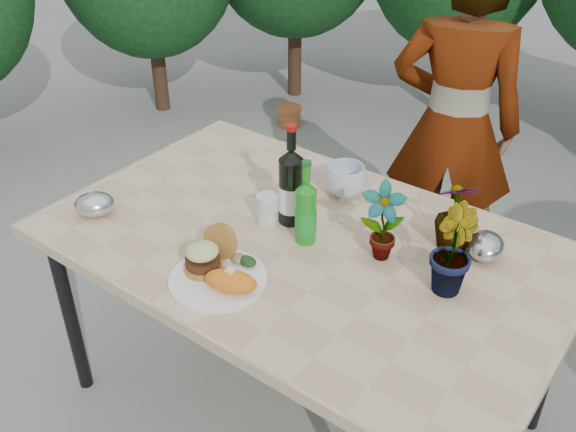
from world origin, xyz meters
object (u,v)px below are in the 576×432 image
Objects in this scene: wine_bottle at (291,188)px; person at (454,127)px; patio_table at (303,255)px; dinner_plate at (218,279)px.

person is at bearing 88.48° from wine_bottle.
patio_table is 4.71× the size of wine_bottle.
wine_bottle is at bearing 93.09° from dinner_plate.
wine_bottle is (-0.02, 0.37, 0.12)m from dinner_plate.
patio_table is 1.06× the size of person.
wine_bottle reaches higher than dinner_plate.
dinner_plate is 1.35m from person.
wine_bottle is at bearing 146.64° from patio_table.
patio_table is 0.33m from dinner_plate.
person is at bearing 85.65° from dinner_plate.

